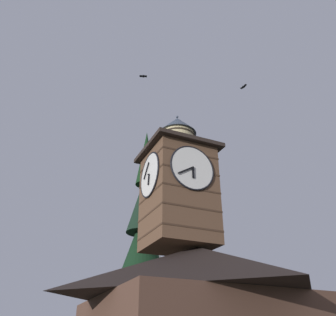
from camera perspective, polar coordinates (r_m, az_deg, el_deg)
The scene contains 5 objects.
clock_tower at distance 21.60m, azimuth 1.59°, elevation -4.50°, with size 4.32×4.32×8.90m.
pine_tree_behind at distance 27.55m, azimuth -4.04°, elevation -16.41°, with size 4.99×4.99×19.32m.
moon at distance 58.38m, azimuth -2.08°, elevation -15.79°, with size 1.98×1.98×1.98m.
flying_bird_high at distance 28.70m, azimuth 11.88°, elevation 11.00°, with size 0.26×0.63×0.14m.
flying_bird_low at distance 26.35m, azimuth -3.96°, elevation 12.84°, with size 0.55×0.35×0.14m.
Camera 1 is at (10.32, 15.88, 2.27)m, focal length 38.39 mm.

